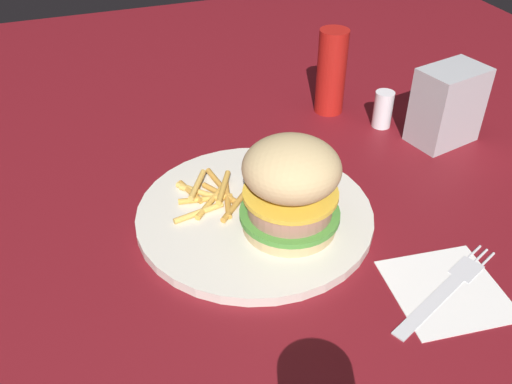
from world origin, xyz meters
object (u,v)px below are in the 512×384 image
at_px(napkin_dispenser, 447,105).
at_px(ketchup_bottle, 331,72).
at_px(napkin, 446,289).
at_px(fork, 447,287).
at_px(salt_shaker, 383,109).
at_px(fries_pile, 212,195).
at_px(plate, 256,217).
at_px(sandwich, 291,186).

distance_m(napkin_dispenser, ketchup_bottle, 0.18).
height_order(napkin, fork, fork).
bearing_deg(salt_shaker, napkin, 161.20).
xyz_separation_m(fries_pile, salt_shaker, (0.10, -0.29, 0.01)).
distance_m(fork, salt_shaker, 0.33).
height_order(fries_pile, fork, fries_pile).
distance_m(plate, ketchup_bottle, 0.30).
distance_m(fries_pile, salt_shaker, 0.31).
xyz_separation_m(napkin, fork, (0.00, -0.00, 0.00)).
bearing_deg(sandwich, salt_shaker, -51.02).
height_order(plate, salt_shaker, salt_shaker).
distance_m(plate, fries_pile, 0.06).
bearing_deg(sandwich, fries_pile, 40.35).
bearing_deg(salt_shaker, fork, 161.40).
xyz_separation_m(ketchup_bottle, salt_shaker, (-0.07, -0.05, -0.04)).
xyz_separation_m(plate, napkin_dispenser, (0.08, -0.31, 0.05)).
xyz_separation_m(napkin, salt_shaker, (0.32, -0.11, 0.03)).
bearing_deg(ketchup_bottle, salt_shaker, -143.19).
distance_m(sandwich, ketchup_bottle, 0.31).
distance_m(sandwich, fries_pile, 0.12).
xyz_separation_m(sandwich, ketchup_bottle, (0.25, -0.17, -0.00)).
xyz_separation_m(napkin, napkin_dispenser, (0.25, -0.17, 0.05)).
bearing_deg(sandwich, ketchup_bottle, -34.26).
height_order(plate, fries_pile, fries_pile).
xyz_separation_m(fries_pile, ketchup_bottle, (0.17, -0.24, 0.05)).
bearing_deg(napkin, ketchup_bottle, -8.08).
bearing_deg(napkin_dispenser, ketchup_bottle, -62.37).
relative_size(sandwich, ketchup_bottle, 0.87).
relative_size(napkin, salt_shaker, 2.00).
distance_m(plate, fork, 0.22).
relative_size(plate, napkin_dispenser, 2.54).
distance_m(fries_pile, napkin, 0.28).
relative_size(plate, ketchup_bottle, 2.14).
bearing_deg(sandwich, plate, 37.54).
relative_size(plate, fork, 1.68).
bearing_deg(ketchup_bottle, fork, 172.11).
bearing_deg(plate, napkin_dispenser, -75.09).
bearing_deg(fries_pile, sandwich, -139.65).
relative_size(plate, salt_shaker, 5.03).
distance_m(fries_pile, fork, 0.28).
bearing_deg(salt_shaker, plate, 120.25).
relative_size(fries_pile, napkin_dispenser, 0.97).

